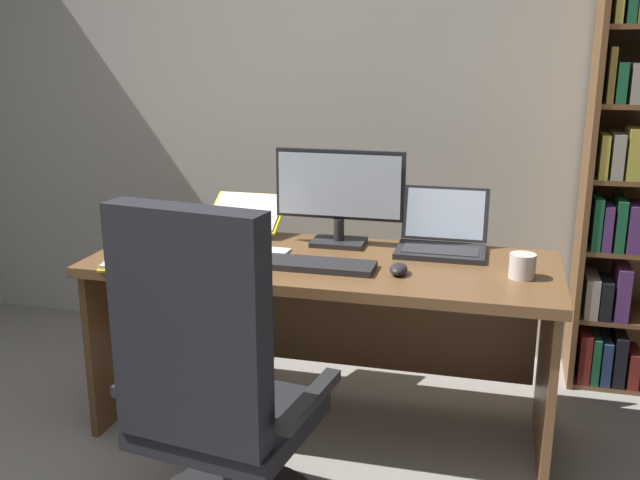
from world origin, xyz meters
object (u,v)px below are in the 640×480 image
object	(u,v)px
monitor	(339,196)
open_binder	(174,258)
pen	(270,253)
computer_mouse	(399,269)
coffee_mug	(522,266)
keyboard	(319,265)
reading_stand_with_book	(245,216)
laptop	(442,239)
office_chair	(213,407)
notepad	(265,255)
desk	(327,299)

from	to	relation	value
monitor	open_binder	distance (m)	0.72
pen	monitor	bearing A→B (deg)	47.19
computer_mouse	coffee_mug	xyz separation A→B (m)	(0.44, 0.07, 0.02)
keyboard	reading_stand_with_book	size ratio (longest dim) A/B	1.28
monitor	computer_mouse	distance (m)	0.49
laptop	pen	world-z (taller)	laptop
keyboard	coffee_mug	xyz separation A→B (m)	(0.74, 0.07, 0.03)
open_binder	monitor	bearing A→B (deg)	23.38
pen	coffee_mug	distance (m)	0.96
reading_stand_with_book	coffee_mug	distance (m)	1.22
office_chair	coffee_mug	bearing A→B (deg)	47.61
monitor	computer_mouse	world-z (taller)	monitor
notepad	coffee_mug	bearing A→B (deg)	-1.64
desk	office_chair	bearing A→B (deg)	-99.75
notepad	keyboard	bearing A→B (deg)	-21.49
desk	pen	xyz separation A→B (m)	(-0.21, -0.10, 0.21)
laptop	reading_stand_with_book	bearing A→B (deg)	175.98
notepad	office_chair	bearing A→B (deg)	-83.78
pen	coffee_mug	xyz separation A→B (m)	(0.96, -0.03, 0.03)
coffee_mug	reading_stand_with_book	bearing A→B (deg)	163.91
keyboard	open_binder	size ratio (longest dim) A/B	0.77
open_binder	notepad	world-z (taller)	open_binder
open_binder	coffee_mug	world-z (taller)	coffee_mug
open_binder	reading_stand_with_book	bearing A→B (deg)	63.15
desk	pen	bearing A→B (deg)	-154.67
pen	notepad	bearing A→B (deg)	180.00
office_chair	reading_stand_with_book	bearing A→B (deg)	113.11
computer_mouse	keyboard	bearing A→B (deg)	180.00
monitor	open_binder	size ratio (longest dim) A/B	0.99
monitor	coffee_mug	xyz separation A→B (m)	(0.74, -0.27, -0.16)
office_chair	computer_mouse	bearing A→B (deg)	63.51
pen	computer_mouse	bearing A→B (deg)	-10.42
reading_stand_with_book	pen	distance (m)	0.38
computer_mouse	open_binder	world-z (taller)	computer_mouse
monitor	open_binder	world-z (taller)	monitor
laptop	keyboard	bearing A→B (deg)	-140.86
desk	monitor	size ratio (longest dim) A/B	3.35
office_chair	monitor	distance (m)	1.11
reading_stand_with_book	open_binder	world-z (taller)	reading_stand_with_book
keyboard	reading_stand_with_book	distance (m)	0.60
notepad	pen	world-z (taller)	pen
pen	open_binder	bearing A→B (deg)	-156.88
keyboard	computer_mouse	distance (m)	0.30
desk	notepad	distance (m)	0.32
office_chair	computer_mouse	xyz separation A→B (m)	(0.46, 0.66, 0.27)
computer_mouse	open_binder	size ratio (longest dim) A/B	0.19
desk	office_chair	world-z (taller)	office_chair
reading_stand_with_book	computer_mouse	bearing A→B (deg)	-28.84
laptop	notepad	size ratio (longest dim) A/B	1.68
monitor	laptop	distance (m)	0.45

